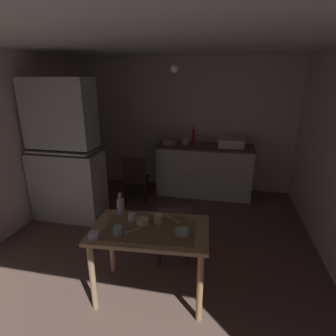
# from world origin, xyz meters

# --- Properties ---
(ground_plane) EXTENTS (5.37, 5.37, 0.00)m
(ground_plane) POSITION_xyz_m (0.00, 0.00, 0.00)
(ground_plane) COLOR brown
(wall_back) EXTENTS (4.19, 0.10, 2.46)m
(wall_back) POSITION_xyz_m (0.00, 2.24, 1.23)
(wall_back) COLOR beige
(wall_back) RESTS_ON ground
(ceiling_slab) EXTENTS (4.19, 4.47, 0.10)m
(ceiling_slab) POSITION_xyz_m (0.00, 0.00, 2.51)
(ceiling_slab) COLOR silver
(hutch_cabinet) EXTENTS (1.05, 0.50, 2.10)m
(hutch_cabinet) POSITION_xyz_m (-1.50, 0.53, 0.98)
(hutch_cabinet) COLOR #B0B5AB
(hutch_cabinet) RESTS_ON ground
(counter_cabinet) EXTENTS (1.72, 0.64, 0.93)m
(counter_cabinet) POSITION_xyz_m (0.46, 1.87, 0.46)
(counter_cabinet) COLOR #B0B5AB
(counter_cabinet) RESTS_ON ground
(sink_basin) EXTENTS (0.44, 0.34, 0.15)m
(sink_basin) POSITION_xyz_m (0.91, 1.87, 1.00)
(sink_basin) COLOR silver
(sink_basin) RESTS_ON counter_cabinet
(hand_pump) EXTENTS (0.05, 0.27, 0.39)m
(hand_pump) POSITION_xyz_m (0.23, 1.91, 1.09)
(hand_pump) COLOR #B21E19
(hand_pump) RESTS_ON counter_cabinet
(mixing_bowl_counter) EXTENTS (0.24, 0.24, 0.09)m
(mixing_bowl_counter) POSITION_xyz_m (-0.19, 1.82, 0.97)
(mixing_bowl_counter) COLOR tan
(mixing_bowl_counter) RESTS_ON counter_cabinet
(stoneware_crock) EXTENTS (0.12, 0.12, 0.14)m
(stoneware_crock) POSITION_xyz_m (0.10, 1.87, 0.99)
(stoneware_crock) COLOR beige
(stoneware_crock) RESTS_ON counter_cabinet
(dining_table) EXTENTS (1.15, 0.73, 0.75)m
(dining_table) POSITION_xyz_m (0.15, -0.76, 0.64)
(dining_table) COLOR #A18354
(dining_table) RESTS_ON ground
(chair_far_side) EXTENTS (0.47, 0.47, 0.85)m
(chair_far_side) POSITION_xyz_m (0.28, -0.20, 0.45)
(chair_far_side) COLOR #2D1E1F
(chair_far_side) RESTS_ON ground
(chair_by_counter) EXTENTS (0.46, 0.46, 0.85)m
(chair_by_counter) POSITION_xyz_m (-0.67, 1.25, 0.45)
(chair_by_counter) COLOR black
(chair_by_counter) RESTS_ON ground
(serving_bowl_wide) EXTENTS (0.12, 0.12, 0.05)m
(serving_bowl_wide) POSITION_xyz_m (0.06, -0.69, 0.78)
(serving_bowl_wide) COLOR beige
(serving_bowl_wide) RESTS_ON dining_table
(soup_bowl_small) EXTENTS (0.12, 0.12, 0.04)m
(soup_bowl_small) POSITION_xyz_m (0.46, -0.79, 0.77)
(soup_bowl_small) COLOR #ADD1C1
(soup_bowl_small) RESTS_ON dining_table
(mug_tall) EXTENTS (0.08, 0.08, 0.07)m
(mug_tall) POSITION_xyz_m (-0.06, -0.65, 0.78)
(mug_tall) COLOR white
(mug_tall) RESTS_ON dining_table
(mug_dark) EXTENTS (0.09, 0.09, 0.08)m
(mug_dark) POSITION_xyz_m (0.21, -0.64, 0.79)
(mug_dark) COLOR beige
(mug_dark) RESTS_ON dining_table
(teacup_cream) EXTENTS (0.09, 0.09, 0.08)m
(teacup_cream) POSITION_xyz_m (-0.10, -0.92, 0.79)
(teacup_cream) COLOR #ADD1C1
(teacup_cream) RESTS_ON dining_table
(teacup_mint) EXTENTS (0.09, 0.09, 0.06)m
(teacup_mint) POSITION_xyz_m (-0.29, -1.02, 0.78)
(teacup_mint) COLOR white
(teacup_mint) RESTS_ON dining_table
(glass_bottle) EXTENTS (0.07, 0.07, 0.24)m
(glass_bottle) POSITION_xyz_m (-0.22, -0.55, 0.84)
(glass_bottle) COLOR #B7BCC1
(glass_bottle) RESTS_ON dining_table
(table_knife) EXTENTS (0.14, 0.13, 0.00)m
(table_knife) POSITION_xyz_m (0.34, -0.55, 0.75)
(table_knife) COLOR silver
(table_knife) RESTS_ON dining_table
(teaspoon_near_bowl) EXTENTS (0.14, 0.11, 0.00)m
(teaspoon_near_bowl) POSITION_xyz_m (0.00, -0.84, 0.75)
(teaspoon_near_bowl) COLOR beige
(teaspoon_near_bowl) RESTS_ON dining_table
(teaspoon_by_cup) EXTENTS (0.11, 0.12, 0.00)m
(teaspoon_by_cup) POSITION_xyz_m (0.59, -0.62, 0.75)
(teaspoon_by_cup) COLOR beige
(teaspoon_by_cup) RESTS_ON dining_table
(pendant_bulb) EXTENTS (0.08, 0.08, 0.08)m
(pendant_bulb) POSITION_xyz_m (0.24, -0.02, 2.18)
(pendant_bulb) COLOR #F9EFCC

